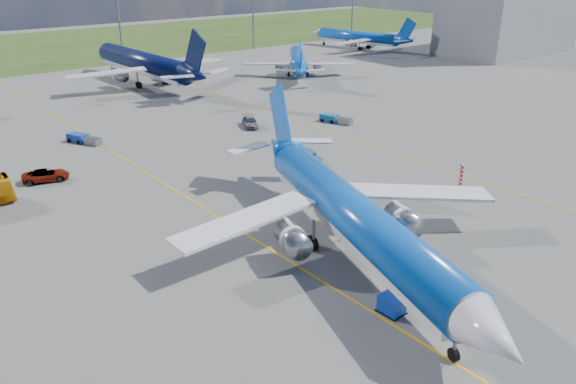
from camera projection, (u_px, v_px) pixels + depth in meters
ground at (348, 297)px, 44.19m from camera, size 400.00×400.00×0.00m
taxiway_lines at (178, 191)px, 64.14m from camera, size 60.25×160.00×0.02m
floodlight_masts at (32, 16)px, 123.97m from camera, size 202.20×0.50×22.70m
terminal_building at (511, 3)px, 151.69m from camera, size 42.00×22.00×26.00m
warning_post at (461, 176)px, 64.42m from camera, size 0.50×0.50×3.00m
bg_jet_n at (145, 84)px, 118.49m from camera, size 38.05×49.24×12.65m
bg_jet_ne at (298, 74)px, 128.19m from camera, size 41.85×43.25×9.01m
bg_jet_ene at (357, 49)px, 163.54m from camera, size 34.23×40.91×9.45m
main_airliner at (353, 258)px, 49.93m from camera, size 45.65×52.29×11.52m
uld_container at (392, 304)px, 42.06m from camera, size 1.47×1.81×1.41m
service_car_b at (46, 175)px, 66.77m from camera, size 5.75×3.78×1.47m
service_car_c at (250, 122)px, 88.07m from camera, size 4.18×5.61×1.51m
baggage_tug_w at (311, 157)px, 73.88m from camera, size 2.42×4.49×0.98m
baggage_tug_c at (83, 139)px, 80.52m from camera, size 3.59×5.66×1.24m
baggage_tug_e at (335, 119)px, 90.40m from camera, size 2.99×5.64×1.22m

